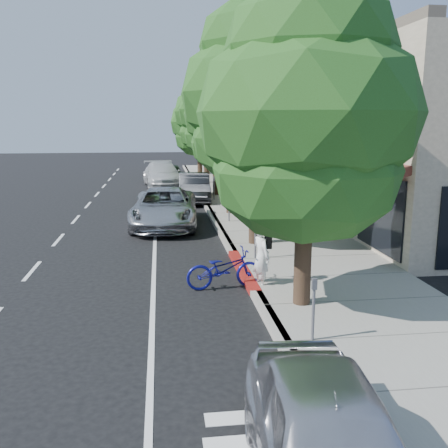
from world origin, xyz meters
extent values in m
plane|color=black|center=(0.00, 0.00, 0.00)|extent=(120.00, 120.00, 0.00)
cube|color=gray|center=(2.30, 8.00, 0.07)|extent=(4.60, 56.00, 0.15)
cube|color=#9E998E|center=(0.00, 8.00, 0.07)|extent=(0.30, 56.00, 0.15)
cube|color=maroon|center=(0.00, 1.00, 0.07)|extent=(0.32, 4.00, 0.15)
cube|color=beige|center=(9.60, 18.00, 3.50)|extent=(10.00, 36.00, 7.00)
cylinder|color=black|center=(0.90, -2.00, 1.29)|extent=(0.40, 0.40, 2.57)
ellipsoid|color=#254D17|center=(0.90, -2.00, 3.31)|extent=(4.27, 4.27, 3.42)
ellipsoid|color=#254D17|center=(0.90, -2.00, 4.56)|extent=(5.03, 5.03, 4.02)
ellipsoid|color=#254D17|center=(0.90, -2.00, 5.89)|extent=(3.77, 3.77, 3.02)
cylinder|color=black|center=(0.90, 4.00, 1.49)|extent=(0.40, 0.40, 2.98)
ellipsoid|color=#254D17|center=(0.90, 4.00, 3.83)|extent=(4.41, 4.41, 3.53)
ellipsoid|color=#254D17|center=(0.90, 4.00, 5.28)|extent=(5.18, 5.18, 4.15)
ellipsoid|color=#254D17|center=(0.90, 4.00, 6.82)|extent=(3.89, 3.89, 3.11)
cylinder|color=black|center=(0.90, 10.00, 1.33)|extent=(0.40, 0.40, 2.65)
ellipsoid|color=#254D17|center=(0.90, 10.00, 3.41)|extent=(3.75, 3.75, 3.00)
ellipsoid|color=#254D17|center=(0.90, 10.00, 4.70)|extent=(4.42, 4.42, 3.53)
ellipsoid|color=#254D17|center=(0.90, 10.00, 6.06)|extent=(3.31, 3.31, 2.65)
cylinder|color=black|center=(0.90, 16.00, 1.42)|extent=(0.40, 0.40, 2.83)
ellipsoid|color=#254D17|center=(0.90, 16.00, 3.64)|extent=(3.75, 3.75, 3.00)
ellipsoid|color=#254D17|center=(0.90, 16.00, 5.02)|extent=(4.41, 4.41, 3.53)
ellipsoid|color=#254D17|center=(0.90, 16.00, 6.47)|extent=(3.31, 3.31, 2.65)
cylinder|color=black|center=(0.90, 22.00, 1.41)|extent=(0.40, 0.40, 2.83)
ellipsoid|color=#254D17|center=(0.90, 22.00, 3.63)|extent=(3.86, 3.86, 3.09)
ellipsoid|color=#254D17|center=(0.90, 22.00, 5.01)|extent=(4.54, 4.54, 3.63)
ellipsoid|color=#254D17|center=(0.90, 22.00, 6.46)|extent=(3.40, 3.40, 2.72)
cylinder|color=black|center=(0.90, 28.00, 1.22)|extent=(0.40, 0.40, 2.44)
ellipsoid|color=#254D17|center=(0.90, 28.00, 3.13)|extent=(4.09, 4.09, 3.28)
ellipsoid|color=#254D17|center=(0.90, 28.00, 4.32)|extent=(4.82, 4.82, 3.85)
ellipsoid|color=#254D17|center=(0.90, 28.00, 5.57)|extent=(3.61, 3.61, 2.89)
imported|color=white|center=(0.25, -0.41, 0.87)|extent=(0.60, 0.74, 1.75)
imported|color=navy|center=(-0.72, -0.28, 0.54)|extent=(2.11, 0.96, 1.07)
imported|color=#B5B5BA|center=(-2.20, 8.00, 0.80)|extent=(2.99, 5.89, 1.59)
imported|color=black|center=(-0.50, 14.50, 0.78)|extent=(1.84, 4.78, 1.56)
imported|color=silver|center=(-2.20, 21.00, 0.82)|extent=(2.92, 5.89, 1.65)
imported|color=black|center=(-1.64, 21.50, 0.75)|extent=(1.97, 4.46, 1.49)
imported|color=silver|center=(-0.50, -8.00, 0.74)|extent=(2.10, 4.49, 1.48)
imported|color=black|center=(2.82, 6.43, 1.09)|extent=(1.16, 1.14, 1.89)
camera|label=1|loc=(-2.34, -12.86, 4.37)|focal=40.00mm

